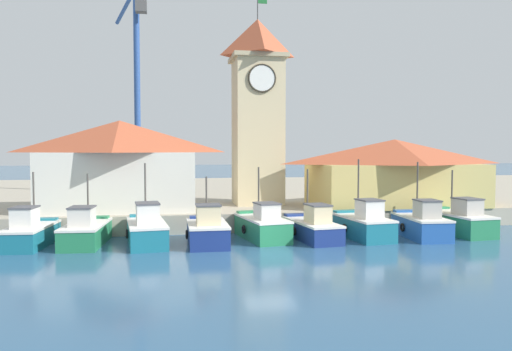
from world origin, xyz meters
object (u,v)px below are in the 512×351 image
fishing_boat_left_inner (147,230)px  clock_tower (258,107)px  fishing_boat_left_outer (86,231)px  fishing_boat_center (262,226)px  fishing_boat_mid_left (207,230)px  fishing_boat_mid_right (312,227)px  dock_worker_near_tower (190,200)px  fishing_boat_right_outer (421,224)px  warehouse_left (120,164)px  port_crane_near (137,111)px  fishing_boat_far_left (30,233)px  fishing_boat_right_inner (363,224)px  fishing_boat_far_right (458,221)px  warehouse_right (394,172)px

fishing_boat_left_inner → clock_tower: clock_tower is taller
fishing_boat_left_outer → fishing_boat_center: fishing_boat_center is taller
fishing_boat_mid_left → fishing_boat_mid_right: (6.11, 0.49, -0.06)m
fishing_boat_left_inner → dock_worker_near_tower: fishing_boat_left_inner is taller
fishing_boat_left_inner → fishing_boat_right_outer: (16.01, -0.64, -0.00)m
fishing_boat_mid_left → dock_worker_near_tower: size_ratio=2.65×
fishing_boat_left_inner → warehouse_left: bearing=106.3°
fishing_boat_center → dock_worker_near_tower: bearing=141.0°
warehouse_left → port_crane_near: port_crane_near is taller
fishing_boat_far_left → fishing_boat_right_inner: size_ratio=0.99×
fishing_boat_far_right → warehouse_right: bearing=104.7°
fishing_boat_mid_left → port_crane_near: 22.09m
fishing_boat_far_right → dock_worker_near_tower: fishing_boat_far_right is taller
fishing_boat_center → warehouse_left: warehouse_left is taller
warehouse_right → port_crane_near: bearing=144.9°
clock_tower → warehouse_right: clock_tower is taller
fishing_boat_mid_left → fishing_boat_right_outer: fishing_boat_right_outer is taller
fishing_boat_right_inner → fishing_boat_center: bearing=173.4°
fishing_boat_far_left → fishing_boat_mid_left: size_ratio=1.11×
port_crane_near → fishing_boat_far_right: bearing=-43.0°
fishing_boat_left_inner → dock_worker_near_tower: bearing=55.3°
fishing_boat_left_outer → dock_worker_near_tower: 6.81m
dock_worker_near_tower → fishing_boat_mid_left: bearing=-80.3°
port_crane_near → fishing_boat_left_outer: bearing=-95.2°
fishing_boat_left_outer → fishing_boat_left_inner: 3.33m
fishing_boat_mid_left → warehouse_left: bearing=125.1°
fishing_boat_right_inner → warehouse_left: warehouse_left is taller
fishing_boat_mid_left → fishing_boat_right_outer: 12.71m
fishing_boat_far_right → dock_worker_near_tower: bearing=167.9°
fishing_boat_left_outer → clock_tower: clock_tower is taller
fishing_boat_far_right → fishing_boat_mid_right: bearing=-177.8°
fishing_boat_left_outer → dock_worker_near_tower: bearing=29.1°
clock_tower → warehouse_right: (9.67, -2.51, -4.70)m
fishing_boat_mid_left → fishing_boat_center: fishing_boat_center is taller
warehouse_right → port_crane_near: port_crane_near is taller
clock_tower → warehouse_left: (-9.76, -1.61, -4.08)m
warehouse_left → warehouse_right: size_ratio=0.84×
warehouse_left → warehouse_right: 19.46m
fishing_boat_left_outer → fishing_boat_far_right: fishing_boat_far_right is taller
fishing_boat_mid_left → fishing_boat_right_inner: (9.21, 0.42, 0.04)m
fishing_boat_mid_left → dock_worker_near_tower: fishing_boat_mid_left is taller
fishing_boat_far_left → dock_worker_near_tower: size_ratio=2.95×
warehouse_left → fishing_boat_center: bearing=-36.9°
port_crane_near → dock_worker_near_tower: bearing=-75.2°
fishing_boat_left_inner → fishing_boat_center: bearing=3.7°
fishing_boat_mid_right → dock_worker_near_tower: (-6.86, 3.88, 1.32)m
fishing_boat_far_left → fishing_boat_left_inner: 6.18m
clock_tower → port_crane_near: bearing=130.7°
fishing_boat_left_inner → warehouse_right: (17.41, 5.97, 2.83)m
dock_worker_near_tower → fishing_boat_mid_right: bearing=-29.5°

